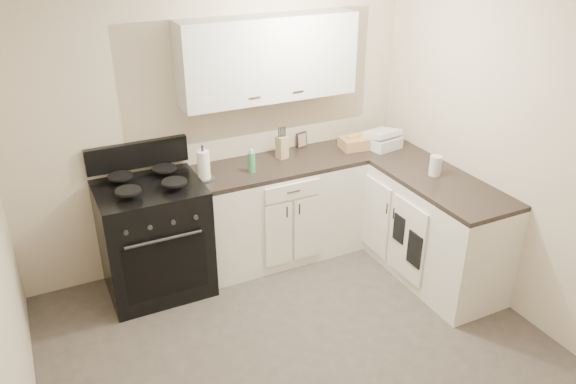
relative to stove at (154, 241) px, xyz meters
name	(u,v)px	position (x,y,z in m)	size (l,w,h in m)	color
floor	(313,368)	(0.73, -1.48, -0.46)	(3.60, 3.60, 0.00)	#473F38
ceiling	(323,4)	(0.73, -1.48, 2.04)	(3.60, 3.60, 0.00)	white
wall_back	(219,127)	(0.73, 0.32, 0.79)	(3.60, 3.60, 0.00)	beige
wall_right	(529,164)	(2.53, -1.48, 0.79)	(3.60, 3.60, 0.00)	beige
base_cabinets_back	(278,212)	(1.16, 0.02, -0.01)	(1.55, 0.60, 0.90)	white
base_cabinets_right	(415,218)	(2.23, -0.63, -0.01)	(0.60, 1.90, 0.90)	white
countertop_back	(277,165)	(1.16, 0.02, 0.46)	(1.55, 0.60, 0.04)	black
countertop_right	(420,170)	(2.23, -0.63, 0.46)	(0.60, 1.90, 0.04)	black
upper_cabinets	(269,58)	(1.16, 0.18, 1.38)	(1.55, 0.30, 0.70)	silver
stove	(154,241)	(0.00, 0.00, 0.00)	(0.84, 0.72, 1.02)	black
knife_block	(282,147)	(1.25, 0.12, 0.58)	(0.09, 0.08, 0.20)	tan
paper_towel	(204,165)	(0.47, -0.01, 0.61)	(0.10, 0.10, 0.25)	white
soap_bottle	(252,162)	(0.88, -0.05, 0.57)	(0.06, 0.06, 0.18)	#3B9B58
picture_frame	(302,140)	(1.54, 0.28, 0.55)	(0.11, 0.02, 0.14)	black
wicker_basket	(357,143)	(1.99, 0.03, 0.53)	(0.31, 0.21, 0.10)	tan
countertop_grill	(382,142)	(2.21, -0.06, 0.53)	(0.29, 0.27, 0.11)	white
glass_jar	(435,166)	(2.25, -0.79, 0.57)	(0.10, 0.10, 0.17)	silver
oven_mitt_near	(415,250)	(1.91, -1.05, -0.03)	(0.02, 0.17, 0.30)	black
oven_mitt_far	(399,229)	(1.91, -0.82, 0.06)	(0.02, 0.14, 0.25)	black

